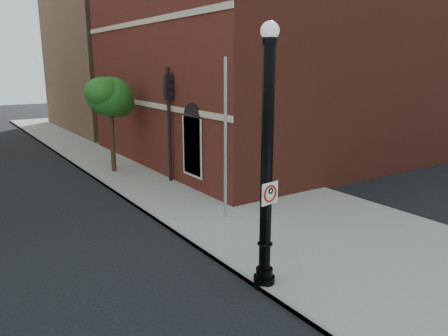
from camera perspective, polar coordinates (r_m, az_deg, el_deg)
ground at (r=9.91m, az=-2.98°, el=-20.18°), size 120.00×120.00×0.00m
sidewalk_right at (r=20.64m, az=-2.91°, el=-1.84°), size 8.00×60.00×0.12m
curb_edge at (r=19.00m, az=-13.20°, el=-3.50°), size 0.10×60.00×0.14m
brick_wall_building at (r=29.22m, az=10.29°, el=14.72°), size 22.30×16.30×12.50m
bg_building_tan_b at (r=42.28m, az=-5.40°, el=15.40°), size 22.00×14.00×14.00m
lamppost at (r=10.40m, az=5.59°, el=-0.68°), size 0.54×0.54×6.41m
no_parking_sign at (r=10.38m, az=6.01°, el=-3.30°), size 0.54×0.12×0.54m
traffic_signal_right at (r=20.17m, az=-7.22°, el=7.98°), size 0.36×0.45×5.36m
utility_pole at (r=15.16m, az=0.18°, el=3.47°), size 0.11×0.11×5.72m
street_tree_c at (r=22.69m, az=-14.64°, el=8.88°), size 2.72×2.45×4.89m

